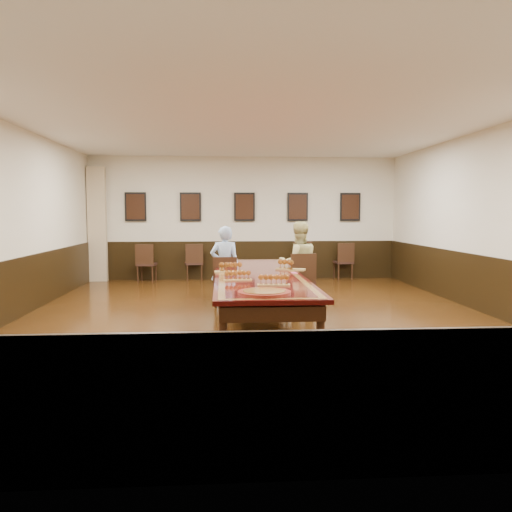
{
  "coord_description": "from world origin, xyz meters",
  "views": [
    {
      "loc": [
        -0.58,
        -8.1,
        1.75
      ],
      "look_at": [
        0.0,
        0.5,
        1.0
      ],
      "focal_mm": 35.0,
      "sensor_mm": 36.0,
      "label": 1
    }
  ],
  "objects": [
    {
      "name": "wall_left",
      "position": [
        -4.01,
        0.0,
        1.6
      ],
      "size": [
        0.02,
        10.0,
        3.2
      ],
      "primitive_type": "cube",
      "color": "beige",
      "rests_on": "floor"
    },
    {
      "name": "chair_woman",
      "position": [
        0.85,
        0.99,
        0.51
      ],
      "size": [
        0.54,
        0.58,
        1.01
      ],
      "primitive_type": null,
      "rotation": [
        0.0,
        0.0,
        3.28
      ],
      "color": "black",
      "rests_on": "floor"
    },
    {
      "name": "curtain",
      "position": [
        -3.75,
        4.82,
        1.45
      ],
      "size": [
        0.45,
        0.18,
        2.9
      ],
      "primitive_type": "cube",
      "color": "tan",
      "rests_on": "floor"
    },
    {
      "name": "flight_c",
      "position": [
        -0.36,
        -0.83,
        0.82
      ],
      "size": [
        0.42,
        0.18,
        0.15
      ],
      "color": "#A17F43",
      "rests_on": "conference_table"
    },
    {
      "name": "flight_b",
      "position": [
        0.56,
        0.46,
        0.84
      ],
      "size": [
        0.53,
        0.34,
        0.19
      ],
      "color": "#A17F43",
      "rests_on": "conference_table"
    },
    {
      "name": "pink_phone",
      "position": [
        0.6,
        0.03,
        0.76
      ],
      "size": [
        0.1,
        0.16,
        0.01
      ],
      "primitive_type": "cube",
      "rotation": [
        0.0,
        0.0,
        0.15
      ],
      "color": "#F25095",
      "rests_on": "conference_table"
    },
    {
      "name": "chair_man",
      "position": [
        -0.54,
        1.19,
        0.47
      ],
      "size": [
        0.44,
        0.48,
        0.94
      ],
      "primitive_type": null,
      "rotation": [
        0.0,
        0.0,
        3.14
      ],
      "color": "black",
      "rests_on": "floor"
    },
    {
      "name": "wall_right",
      "position": [
        4.01,
        0.0,
        1.6
      ],
      "size": [
        0.02,
        10.0,
        3.2
      ],
      "primitive_type": "cube",
      "color": "beige",
      "rests_on": "floor"
    },
    {
      "name": "spare_chair_c",
      "position": [
        1.44,
        4.63,
        0.51
      ],
      "size": [
        0.52,
        0.56,
        1.02
      ],
      "primitive_type": null,
      "rotation": [
        0.0,
        0.0,
        3.22
      ],
      "color": "black",
      "rests_on": "floor"
    },
    {
      "name": "spare_chair_a",
      "position": [
        -2.49,
        4.59,
        0.48
      ],
      "size": [
        0.5,
        0.54,
        0.97
      ],
      "primitive_type": null,
      "rotation": [
        0.0,
        0.0,
        3.04
      ],
      "color": "black",
      "rests_on": "floor"
    },
    {
      "name": "posters",
      "position": [
        0.0,
        4.94,
        1.9
      ],
      "size": [
        6.14,
        0.04,
        0.74
      ],
      "color": "black",
      "rests_on": "wall_back"
    },
    {
      "name": "person_man",
      "position": [
        -0.54,
        1.29,
        0.75
      ],
      "size": [
        0.55,
        0.36,
        1.5
      ],
      "primitive_type": "imported",
      "rotation": [
        0.0,
        0.0,
        3.14
      ],
      "color": "#538AD0",
      "rests_on": "floor"
    },
    {
      "name": "wainscoting",
      "position": [
        0.0,
        0.0,
        0.5
      ],
      "size": [
        8.0,
        10.0,
        1.0
      ],
      "color": "black",
      "rests_on": "floor"
    },
    {
      "name": "floor",
      "position": [
        0.0,
        0.0,
        -0.01
      ],
      "size": [
        8.0,
        10.0,
        0.02
      ],
      "primitive_type": "cube",
      "color": "black",
      "rests_on": "ground"
    },
    {
      "name": "conference_table",
      "position": [
        0.0,
        0.0,
        0.61
      ],
      "size": [
        1.4,
        5.0,
        0.76
      ],
      "color": "black",
      "rests_on": "floor"
    },
    {
      "name": "red_plate_grp",
      "position": [
        0.21,
        -0.45,
        0.76
      ],
      "size": [
        0.21,
        0.21,
        0.03
      ],
      "color": "red",
      "rests_on": "conference_table"
    },
    {
      "name": "flight_a",
      "position": [
        -0.47,
        0.19,
        0.83
      ],
      "size": [
        0.48,
        0.17,
        0.18
      ],
      "color": "#A17F43",
      "rests_on": "conference_table"
    },
    {
      "name": "ceiling",
      "position": [
        0.0,
        0.0,
        3.21
      ],
      "size": [
        8.0,
        10.0,
        0.02
      ],
      "primitive_type": "cube",
      "color": "white",
      "rests_on": "floor"
    },
    {
      "name": "wall_back",
      "position": [
        0.0,
        5.01,
        1.6
      ],
      "size": [
        8.0,
        0.02,
        3.2
      ],
      "primitive_type": "cube",
      "color": "beige",
      "rests_on": "floor"
    },
    {
      "name": "spare_chair_d",
      "position": [
        2.6,
        4.79,
        0.48
      ],
      "size": [
        0.5,
        0.53,
        0.96
      ],
      "primitive_type": null,
      "rotation": [
        0.0,
        0.0,
        3.24
      ],
      "color": "black",
      "rests_on": "floor"
    },
    {
      "name": "person_woman",
      "position": [
        0.84,
        1.1,
        0.79
      ],
      "size": [
        0.86,
        0.72,
        1.58
      ],
      "primitive_type": "imported",
      "rotation": [
        0.0,
        0.0,
        3.28
      ],
      "color": "#DCD68A",
      "rests_on": "floor"
    },
    {
      "name": "wall_front",
      "position": [
        0.0,
        -5.01,
        1.6
      ],
      "size": [
        8.0,
        0.02,
        3.2
      ],
      "primitive_type": "cube",
      "color": "beige",
      "rests_on": "floor"
    },
    {
      "name": "flight_d",
      "position": [
        0.11,
        -1.39,
        0.83
      ],
      "size": [
        0.45,
        0.15,
        0.17
      ],
      "color": "#A17F43",
      "rests_on": "conference_table"
    },
    {
      "name": "spare_chair_b",
      "position": [
        -1.33,
        4.84,
        0.48
      ],
      "size": [
        0.51,
        0.55,
        0.95
      ],
      "primitive_type": null,
      "rotation": [
        0.0,
        0.0,
        3.29
      ],
      "color": "black",
      "rests_on": "floor"
    },
    {
      "name": "carved_platter",
      "position": [
        -0.07,
        -2.08,
        0.77
      ],
      "size": [
        0.68,
        0.68,
        0.05
      ],
      "color": "maroon",
      "rests_on": "conference_table"
    }
  ]
}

